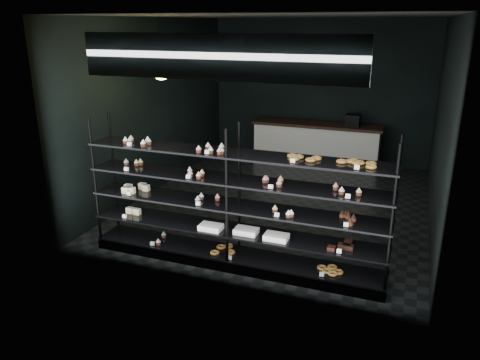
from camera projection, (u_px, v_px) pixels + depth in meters
The scene contains 5 objects.
room at pixel (284, 115), 8.00m from camera, with size 5.01×6.01×3.20m.
display_shelf at pixel (232, 221), 6.14m from camera, with size 4.00×0.50×1.91m.
signage at pixel (214, 57), 5.04m from camera, with size 3.30×0.05×0.50m.
pendant_lamp at pixel (161, 69), 6.89m from camera, with size 0.31×0.31×0.89m.
service_counter at pixel (317, 144), 10.53m from camera, with size 2.87×0.65×1.23m.
Camera 1 is at (2.09, -7.69, 3.10)m, focal length 35.00 mm.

